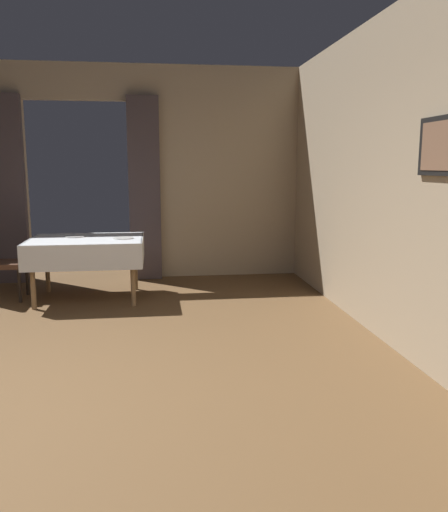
% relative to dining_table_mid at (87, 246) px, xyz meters
% --- Properties ---
extents(ground, '(10.08, 10.08, 0.00)m').
position_rel_dining_table_mid_xyz_m(ground, '(-0.23, -2.96, -0.66)').
color(ground, brown).
extents(wall_back, '(6.40, 0.27, 3.00)m').
position_rel_dining_table_mid_xyz_m(wall_back, '(-0.23, 1.22, 0.86)').
color(wall_back, tan).
rests_on(wall_back, ground).
extents(dining_table_mid, '(1.35, 1.06, 0.75)m').
position_rel_dining_table_mid_xyz_m(dining_table_mid, '(0.00, 0.00, 0.00)').
color(dining_table_mid, olive).
rests_on(dining_table_mid, ground).
extents(plate_mid_a, '(0.24, 0.24, 0.01)m').
position_rel_dining_table_mid_xyz_m(plate_mid_a, '(-0.15, 0.15, 0.10)').
color(plate_mid_a, white).
rests_on(plate_mid_a, dining_table_mid).
extents(plate_mid_b, '(0.24, 0.24, 0.01)m').
position_rel_dining_table_mid_xyz_m(plate_mid_b, '(0.45, -0.08, 0.10)').
color(plate_mid_b, white).
rests_on(plate_mid_b, dining_table_mid).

